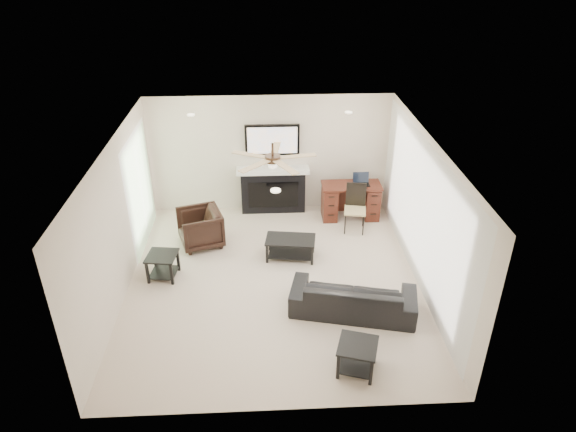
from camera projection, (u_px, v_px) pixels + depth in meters
name	position (u px, v px, depth m)	size (l,w,h in m)	color
room_shell	(285.00, 192.00, 8.17)	(5.50, 5.54, 2.52)	beige
sofa	(353.00, 296.00, 8.07)	(1.96, 0.77, 0.57)	black
armchair	(200.00, 228.00, 9.79)	(0.77, 0.79, 0.72)	black
coffee_table	(290.00, 248.00, 9.47)	(0.90, 0.50, 0.40)	black
end_table_near	(357.00, 357.00, 7.00)	(0.52, 0.52, 0.45)	black
end_table_left	(163.00, 266.00, 8.92)	(0.50, 0.50, 0.45)	black
fireplace_unit	(273.00, 170.00, 10.70)	(1.52, 0.34, 1.91)	black
desk	(350.00, 201.00, 10.73)	(1.22, 0.56, 0.76)	#3A170E
desk_chair	(355.00, 209.00, 10.20)	(0.42, 0.44, 0.97)	black
laptop	(362.00, 180.00, 10.48)	(0.33, 0.24, 0.23)	black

